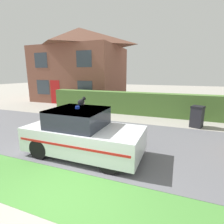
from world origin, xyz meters
TOP-DOWN VIEW (x-y plane):
  - ground_plane at (0.00, 0.00)m, footprint 80.00×80.00m
  - road_strip at (0.00, 3.96)m, footprint 28.00×5.38m
  - lawn_verge at (0.00, 0.47)m, footprint 28.00×1.60m
  - garden_hedge at (-0.56, 8.88)m, footprint 11.97×0.83m
  - police_car at (-0.61, 2.33)m, footprint 3.89×1.78m
  - cat at (-0.68, 2.46)m, footprint 0.36×0.22m
  - house_left at (-7.27, 13.41)m, footprint 8.37×6.40m
  - wheelie_bin at (3.24, 7.12)m, footprint 0.73×0.73m

SIDE VIEW (x-z plane):
  - ground_plane at x=0.00m, z-range 0.00..0.00m
  - lawn_verge at x=0.00m, z-range 0.00..0.01m
  - road_strip at x=0.00m, z-range 0.00..0.01m
  - wheelie_bin at x=3.24m, z-range 0.00..1.11m
  - garden_hedge at x=-0.56m, z-range 0.00..1.47m
  - police_car at x=-0.61m, z-range -0.09..1.57m
  - cat at x=-0.68m, z-range 1.64..1.94m
  - house_left at x=-7.27m, z-range 0.07..7.11m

